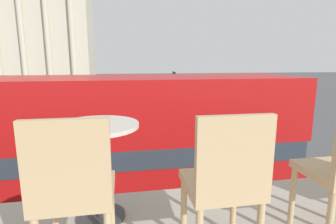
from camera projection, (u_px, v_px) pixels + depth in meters
The scene contains 11 objects.
double_decker_bus at pixel (87, 151), 6.63m from camera, with size 10.69×2.70×4.19m.
cafe_dining_table at pixel (98, 150), 1.88m from camera, with size 0.60×0.60×0.73m.
cafe_chair_0 at pixel (74, 189), 1.35m from camera, with size 0.40×0.40×0.91m.
cafe_chair_1 at pixel (225, 181), 1.43m from camera, with size 0.40×0.40×0.91m.
plaza_building_left at pixel (20, 19), 47.40m from camera, with size 25.14×12.45×24.39m.
traffic_light_near at pixel (186, 108), 13.23m from camera, with size 0.42×0.24×3.40m.
traffic_light_mid at pixel (47, 92), 19.32m from camera, with size 0.42×0.24×3.53m.
traffic_light_far at pixel (174, 82), 28.97m from camera, with size 0.42×0.24×3.53m.
pedestrian_blue at pixel (93, 113), 18.90m from camera, with size 0.32×0.32×1.62m.
pedestrian_red at pixel (131, 100), 24.50m from camera, with size 0.32×0.32×1.73m.
pedestrian_black at pixel (101, 105), 21.52m from camera, with size 0.32×0.32×1.83m.
Camera 1 is at (0.98, -2.21, 4.56)m, focal length 28.00 mm.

